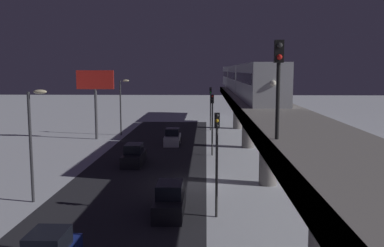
# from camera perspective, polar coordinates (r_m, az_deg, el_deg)

# --- Properties ---
(ground_plane) EXTENTS (240.00, 240.00, 0.00)m
(ground_plane) POSITION_cam_1_polar(r_m,az_deg,el_deg) (33.78, -0.12, -8.11)
(ground_plane) COLOR silver
(avenue_asphalt) EXTENTS (11.00, 80.37, 0.01)m
(avenue_asphalt) POSITION_cam_1_polar(r_m,az_deg,el_deg) (34.19, -7.39, -7.98)
(avenue_asphalt) COLOR #28282D
(avenue_asphalt) RESTS_ON ground_plane
(elevated_railway) EXTENTS (5.00, 80.37, 6.11)m
(elevated_railway) POSITION_cam_1_polar(r_m,az_deg,el_deg) (33.11, 10.18, 0.81)
(elevated_railway) COLOR gray
(elevated_railway) RESTS_ON ground_plane
(subway_train) EXTENTS (2.94, 55.47, 3.40)m
(subway_train) POSITION_cam_1_polar(r_m,az_deg,el_deg) (58.81, 6.69, 6.14)
(subway_train) COLOR #B7BABF
(subway_train) RESTS_ON elevated_railway
(rail_signal) EXTENTS (0.36, 0.41, 4.00)m
(rail_signal) POSITION_cam_1_polar(r_m,az_deg,el_deg) (17.44, 11.57, 6.79)
(rail_signal) COLOR black
(rail_signal) RESTS_ON elevated_railway
(sedan_white) EXTENTS (1.91, 4.49, 1.97)m
(sedan_white) POSITION_cam_1_polar(r_m,az_deg,el_deg) (51.25, -2.64, -1.95)
(sedan_white) COLOR silver
(sedan_white) RESTS_ON ground_plane
(sedan_black) EXTENTS (1.80, 4.78, 1.97)m
(sedan_black) POSITION_cam_1_polar(r_m,az_deg,el_deg) (40.77, -7.81, -4.36)
(sedan_black) COLOR black
(sedan_black) RESTS_ON ground_plane
(sedan_black_2) EXTENTS (1.80, 4.71, 1.97)m
(sedan_black_2) POSITION_cam_1_polar(r_m,az_deg,el_deg) (26.94, -3.01, -10.36)
(sedan_black_2) COLOR black
(sedan_black_2) RESTS_ON ground_plane
(traffic_light_near) EXTENTS (0.32, 0.44, 6.40)m
(traffic_light_near) POSITION_cam_1_polar(r_m,az_deg,el_deg) (25.44, 3.36, -3.51)
(traffic_light_near) COLOR #2D2D2D
(traffic_light_near) RESTS_ON ground_plane
(traffic_light_mid) EXTENTS (0.32, 0.44, 6.40)m
(traffic_light_mid) POSITION_cam_1_polar(r_m,az_deg,el_deg) (44.14, 2.75, 1.04)
(traffic_light_mid) COLOR #2D2D2D
(traffic_light_mid) RESTS_ON ground_plane
(traffic_light_far) EXTENTS (0.32, 0.44, 6.40)m
(traffic_light_far) POSITION_cam_1_polar(r_m,az_deg,el_deg) (62.95, 2.51, 2.88)
(traffic_light_far) COLOR #2D2D2D
(traffic_light_far) RESTS_ON ground_plane
(commercial_billboard) EXTENTS (4.80, 0.36, 8.90)m
(commercial_billboard) POSITION_cam_1_polar(r_m,az_deg,el_deg) (55.89, -12.89, 4.87)
(commercial_billboard) COLOR #4C4C51
(commercial_billboard) RESTS_ON ground_plane
(street_lamp_near) EXTENTS (1.35, 0.44, 7.65)m
(street_lamp_near) POSITION_cam_1_polar(r_m,az_deg,el_deg) (30.15, -20.57, -1.09)
(street_lamp_near) COLOR #38383D
(street_lamp_near) RESTS_ON ground_plane
(street_lamp_far) EXTENTS (1.35, 0.44, 7.65)m
(street_lamp_far) POSITION_cam_1_polar(r_m,az_deg,el_deg) (58.85, -9.39, 3.10)
(street_lamp_far) COLOR #38383D
(street_lamp_far) RESTS_ON ground_plane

